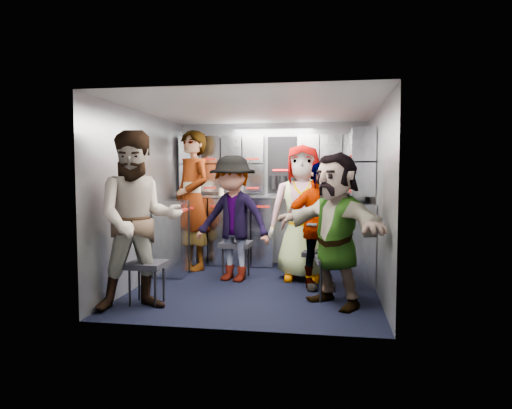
# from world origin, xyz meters

# --- Properties ---
(floor) EXTENTS (3.00, 3.00, 0.00)m
(floor) POSITION_xyz_m (0.00, 0.00, 0.00)
(floor) COLOR black
(floor) RESTS_ON ground
(wall_back) EXTENTS (2.80, 0.04, 2.10)m
(wall_back) POSITION_xyz_m (0.00, 1.50, 1.05)
(wall_back) COLOR gray
(wall_back) RESTS_ON ground
(wall_left) EXTENTS (0.04, 3.00, 2.10)m
(wall_left) POSITION_xyz_m (-1.40, 0.00, 1.05)
(wall_left) COLOR gray
(wall_left) RESTS_ON ground
(wall_right) EXTENTS (0.04, 3.00, 2.10)m
(wall_right) POSITION_xyz_m (1.40, 0.00, 1.05)
(wall_right) COLOR gray
(wall_right) RESTS_ON ground
(ceiling) EXTENTS (2.80, 3.00, 0.02)m
(ceiling) POSITION_xyz_m (0.00, 0.00, 2.10)
(ceiling) COLOR silver
(ceiling) RESTS_ON wall_back
(cart_bank_back) EXTENTS (2.68, 0.38, 0.99)m
(cart_bank_back) POSITION_xyz_m (0.00, 1.29, 0.49)
(cart_bank_back) COLOR gray
(cart_bank_back) RESTS_ON ground
(cart_bank_left) EXTENTS (0.38, 0.76, 0.99)m
(cart_bank_left) POSITION_xyz_m (-1.19, 0.56, 0.49)
(cart_bank_left) COLOR gray
(cart_bank_left) RESTS_ON ground
(counter) EXTENTS (2.68, 0.42, 0.03)m
(counter) POSITION_xyz_m (0.00, 1.29, 1.01)
(counter) COLOR silver
(counter) RESTS_ON cart_bank_back
(locker_bank_back) EXTENTS (2.68, 0.28, 0.82)m
(locker_bank_back) POSITION_xyz_m (0.00, 1.35, 1.49)
(locker_bank_back) COLOR gray
(locker_bank_back) RESTS_ON wall_back
(locker_bank_right) EXTENTS (0.28, 1.00, 0.82)m
(locker_bank_right) POSITION_xyz_m (1.25, 0.70, 1.49)
(locker_bank_right) COLOR gray
(locker_bank_right) RESTS_ON wall_right
(right_cabinet) EXTENTS (0.28, 1.20, 1.00)m
(right_cabinet) POSITION_xyz_m (1.25, 0.60, 0.50)
(right_cabinet) COLOR gray
(right_cabinet) RESTS_ON ground
(coffee_niche) EXTENTS (0.46, 0.16, 0.84)m
(coffee_niche) POSITION_xyz_m (0.18, 1.41, 1.47)
(coffee_niche) COLOR black
(coffee_niche) RESTS_ON wall_back
(red_latch_strip) EXTENTS (2.60, 0.02, 0.03)m
(red_latch_strip) POSITION_xyz_m (0.00, 1.09, 0.88)
(red_latch_strip) COLOR maroon
(red_latch_strip) RESTS_ON cart_bank_back
(jump_seat_near_left) EXTENTS (0.38, 0.36, 0.44)m
(jump_seat_near_left) POSITION_xyz_m (-1.01, -0.86, 0.39)
(jump_seat_near_left) COLOR black
(jump_seat_near_left) RESTS_ON ground
(jump_seat_mid_left) EXTENTS (0.40, 0.38, 0.46)m
(jump_seat_mid_left) POSITION_xyz_m (-0.34, 0.47, 0.41)
(jump_seat_mid_left) COLOR black
(jump_seat_mid_left) RESTS_ON ground
(jump_seat_center) EXTENTS (0.38, 0.36, 0.45)m
(jump_seat_center) POSITION_xyz_m (0.52, 0.67, 0.39)
(jump_seat_center) COLOR black
(jump_seat_center) RESTS_ON ground
(jump_seat_mid_right) EXTENTS (0.39, 0.38, 0.41)m
(jump_seat_mid_right) POSITION_xyz_m (0.73, 0.23, 0.36)
(jump_seat_mid_right) COLOR black
(jump_seat_mid_right) RESTS_ON ground
(jump_seat_near_right) EXTENTS (0.43, 0.42, 0.46)m
(jump_seat_near_right) POSITION_xyz_m (0.92, -0.41, 0.41)
(jump_seat_near_right) COLOR black
(jump_seat_near_right) RESTS_ON ground
(attendant_standing) EXTENTS (0.84, 0.83, 1.96)m
(attendant_standing) POSITION_xyz_m (-1.05, 0.90, 0.98)
(attendant_standing) COLOR black
(attendant_standing) RESTS_ON ground
(attendant_arc_a) EXTENTS (1.07, 0.99, 1.78)m
(attendant_arc_a) POSITION_xyz_m (-1.01, -1.04, 0.89)
(attendant_arc_a) COLOR black
(attendant_arc_a) RESTS_ON ground
(attendant_arc_b) EXTENTS (1.15, 0.86, 1.58)m
(attendant_arc_b) POSITION_xyz_m (-0.34, 0.29, 0.79)
(attendant_arc_b) COLOR black
(attendant_arc_b) RESTS_ON ground
(attendant_arc_c) EXTENTS (0.84, 0.55, 1.72)m
(attendant_arc_c) POSITION_xyz_m (0.52, 0.49, 0.86)
(attendant_arc_c) COLOR black
(attendant_arc_c) RESTS_ON ground
(attendant_arc_d) EXTENTS (0.93, 0.59, 1.48)m
(attendant_arc_d) POSITION_xyz_m (0.73, 0.05, 0.74)
(attendant_arc_d) COLOR black
(attendant_arc_d) RESTS_ON ground
(attendant_arc_e) EXTENTS (1.36, 1.36, 1.57)m
(attendant_arc_e) POSITION_xyz_m (0.92, -0.59, 0.79)
(attendant_arc_e) COLOR black
(attendant_arc_e) RESTS_ON ground
(bottle_left) EXTENTS (0.07, 0.07, 0.27)m
(bottle_left) POSITION_xyz_m (-0.40, 1.24, 1.16)
(bottle_left) COLOR white
(bottle_left) RESTS_ON counter
(bottle_mid) EXTENTS (0.06, 0.06, 0.25)m
(bottle_mid) POSITION_xyz_m (-0.70, 1.24, 1.15)
(bottle_mid) COLOR white
(bottle_mid) RESTS_ON counter
(bottle_right) EXTENTS (0.07, 0.07, 0.25)m
(bottle_right) POSITION_xyz_m (0.70, 1.24, 1.16)
(bottle_right) COLOR white
(bottle_right) RESTS_ON counter
(cup_left) EXTENTS (0.08, 0.08, 0.11)m
(cup_left) POSITION_xyz_m (-0.71, 1.23, 1.08)
(cup_left) COLOR beige
(cup_left) RESTS_ON counter
(cup_right) EXTENTS (0.08, 0.08, 0.11)m
(cup_right) POSITION_xyz_m (1.25, 1.23, 1.09)
(cup_right) COLOR beige
(cup_right) RESTS_ON counter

